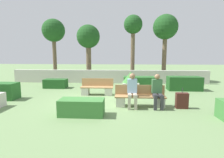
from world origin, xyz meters
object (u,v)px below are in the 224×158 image
(planter_corner_right, at_px, (131,83))
(bench_front, at_px, (140,98))
(suitcase, at_px, (182,101))
(bench_left_side, at_px, (97,89))
(person_seated_woman, at_px, (132,89))
(person_seated_man, at_px, (157,90))
(tree_rightmost, at_px, (165,29))
(tree_leftmost, at_px, (54,32))
(tree_center_left, at_px, (88,38))
(tree_center_right, at_px, (133,28))

(planter_corner_right, bearing_deg, bench_front, -81.01)
(suitcase, bearing_deg, bench_left_side, 149.99)
(person_seated_woman, bearing_deg, person_seated_man, -0.21)
(person_seated_woman, bearing_deg, bench_front, 23.40)
(bench_left_side, bearing_deg, tree_rightmost, 36.66)
(bench_left_side, bearing_deg, tree_leftmost, 116.49)
(tree_center_left, height_order, tree_center_right, tree_center_right)
(bench_left_side, xyz_separation_m, tree_center_left, (-1.40, 4.96, 3.00))
(suitcase, height_order, tree_center_right, tree_center_right)
(tree_leftmost, bearing_deg, suitcase, -44.02)
(suitcase, relative_size, tree_center_right, 0.16)
(tree_center_right, bearing_deg, tree_center_left, 179.19)
(bench_front, xyz_separation_m, tree_center_left, (-3.40, 6.84, 2.99))
(person_seated_man, distance_m, planter_corner_right, 2.23)
(person_seated_woman, height_order, tree_rightmost, tree_rightmost)
(bench_left_side, distance_m, person_seated_man, 3.36)
(bench_left_side, xyz_separation_m, tree_rightmost, (4.46, 4.97, 3.67))
(tree_leftmost, xyz_separation_m, tree_rightmost, (8.88, -0.69, 0.07))
(bench_left_side, relative_size, tree_leftmost, 0.33)
(person_seated_man, bearing_deg, person_seated_woman, 179.79)
(person_seated_man, relative_size, suitcase, 1.63)
(planter_corner_right, height_order, tree_center_left, tree_center_left)
(tree_leftmost, relative_size, tree_center_right, 0.99)
(person_seated_woman, relative_size, tree_rightmost, 0.26)
(bench_left_side, height_order, tree_rightmost, tree_rightmost)
(bench_front, xyz_separation_m, tree_rightmost, (2.45, 6.86, 3.66))
(bench_front, distance_m, tree_center_left, 8.20)
(bench_front, xyz_separation_m, planter_corner_right, (-0.30, 1.87, 0.30))
(suitcase, distance_m, tree_rightmost, 8.00)
(tree_rightmost, bearing_deg, tree_center_right, -178.41)
(planter_corner_right, distance_m, tree_center_right, 5.99)
(tree_center_left, bearing_deg, person_seated_man, -59.86)
(tree_leftmost, bearing_deg, tree_center_left, -13.15)
(person_seated_man, xyz_separation_m, tree_center_left, (-4.05, 6.98, 2.60))
(bench_left_side, relative_size, tree_rightmost, 0.33)
(person_seated_man, xyz_separation_m, tree_leftmost, (-7.07, 7.68, 3.20))
(bench_front, relative_size, tree_rightmost, 0.40)
(tree_leftmost, bearing_deg, person_seated_woman, -51.50)
(person_seated_woman, relative_size, planter_corner_right, 1.10)
(tree_center_left, bearing_deg, person_seated_woman, -66.12)
(suitcase, height_order, tree_center_left, tree_center_left)
(tree_rightmost, bearing_deg, planter_corner_right, -118.86)
(bench_front, xyz_separation_m, person_seated_woman, (-0.32, -0.14, 0.41))
(person_seated_woman, height_order, tree_center_right, tree_center_right)
(bench_front, height_order, suitcase, bench_front)
(suitcase, bearing_deg, tree_leftmost, 135.98)
(suitcase, distance_m, tree_center_right, 8.06)
(suitcase, bearing_deg, tree_center_left, 125.33)
(person_seated_man, height_order, tree_center_right, tree_center_right)
(person_seated_woman, relative_size, tree_center_left, 0.30)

